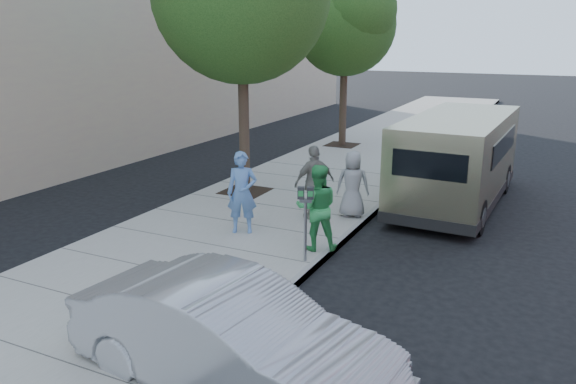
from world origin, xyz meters
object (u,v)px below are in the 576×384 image
(parking_meter, at_px, (306,208))
(person_green_shirt, at_px, (317,208))
(person_officer, at_px, (242,193))
(tree_far, at_px, (346,20))
(sedan, at_px, (230,338))
(person_gray_shirt, at_px, (353,184))
(van, at_px, (458,158))
(person_striped_polo, at_px, (314,182))

(parking_meter, height_order, person_green_shirt, person_green_shirt)
(person_officer, bearing_deg, person_green_shirt, -31.93)
(tree_far, xyz_separation_m, sedan, (4.25, -15.36, -4.16))
(tree_far, relative_size, person_gray_shirt, 4.08)
(tree_far, height_order, person_green_shirt, tree_far)
(tree_far, bearing_deg, van, -47.50)
(sedan, height_order, person_officer, person_officer)
(van, relative_size, person_green_shirt, 3.69)
(van, height_order, person_striped_polo, van)
(sedan, bearing_deg, van, -0.11)
(person_striped_polo, bearing_deg, van, 177.42)
(sedan, distance_m, person_green_shirt, 4.68)
(person_striped_polo, bearing_deg, person_green_shirt, 63.39)
(tree_far, xyz_separation_m, parking_meter, (3.50, -11.44, -3.67))
(van, relative_size, person_officer, 3.59)
(parking_meter, xyz_separation_m, sedan, (0.75, -3.92, -0.49))
(van, height_order, sedan, van)
(van, distance_m, person_striped_polo, 4.15)
(sedan, height_order, person_gray_shirt, person_gray_shirt)
(parking_meter, xyz_separation_m, person_green_shirt, (-0.05, 0.68, -0.19))
(parking_meter, bearing_deg, tree_far, 85.72)
(person_gray_shirt, height_order, person_striped_polo, person_striped_polo)
(person_officer, bearing_deg, van, 26.59)
(parking_meter, distance_m, sedan, 4.02)
(van, height_order, person_green_shirt, van)
(van, distance_m, person_green_shirt, 5.29)
(tree_far, height_order, sedan, tree_far)
(sedan, xyz_separation_m, person_officer, (-2.66, 4.83, 0.33))
(tree_far, height_order, parking_meter, tree_far)
(tree_far, distance_m, sedan, 16.47)
(van, bearing_deg, person_gray_shirt, -124.55)
(person_striped_polo, bearing_deg, parking_meter, 58.22)
(sedan, bearing_deg, parking_meter, 17.19)
(van, xyz_separation_m, person_officer, (-3.74, -4.71, -0.20))
(person_green_shirt, bearing_deg, person_striped_polo, -92.31)
(person_green_shirt, height_order, person_gray_shirt, person_green_shirt)
(parking_meter, relative_size, sedan, 0.34)
(person_striped_polo, bearing_deg, person_officer, 5.86)
(person_officer, bearing_deg, parking_meter, -50.25)
(person_gray_shirt, xyz_separation_m, person_striped_polo, (-0.76, -0.51, 0.07))
(tree_far, distance_m, person_striped_polo, 10.08)
(parking_meter, distance_m, van, 5.91)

